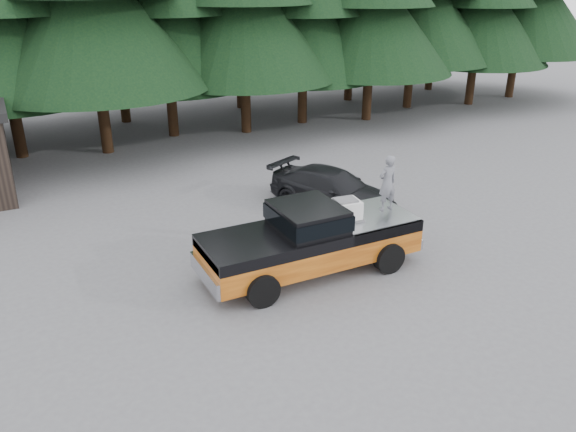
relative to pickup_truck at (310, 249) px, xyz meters
name	(u,v)px	position (x,y,z in m)	size (l,w,h in m)	color
ground	(261,297)	(-1.72, -0.61, -0.67)	(120.00, 120.00, 0.00)	#505053
pickup_truck	(310,249)	(0.00, 0.00, 0.00)	(6.00, 2.04, 1.33)	#C0681A
truck_cab	(308,216)	(-0.10, 0.00, 0.96)	(1.66, 1.90, 0.59)	black
air_compressor	(345,210)	(1.02, -0.03, 0.92)	(0.75, 0.62, 0.51)	silver
man_on_bed	(387,183)	(2.41, 0.05, 1.45)	(0.57, 0.37, 1.57)	slate
parked_car	(333,189)	(2.87, 3.60, 0.00)	(1.86, 4.57, 1.33)	black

